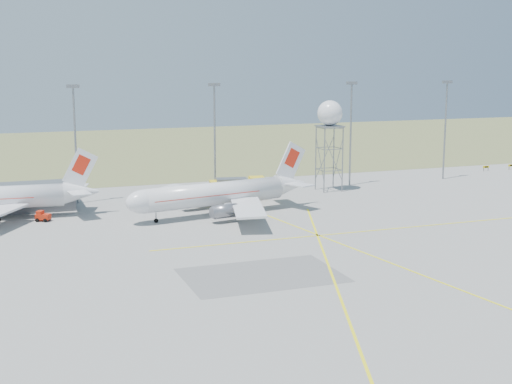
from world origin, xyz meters
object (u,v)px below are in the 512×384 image
object	(u,v)px
radar_tower	(329,140)
baggage_tug	(43,217)
airliner_main	(217,194)
fire_truck	(239,189)

from	to	relation	value
radar_tower	baggage_tug	distance (m)	54.67
airliner_main	baggage_tug	xyz separation A→B (m)	(-26.67, 5.00, -2.78)
fire_truck	baggage_tug	world-z (taller)	fire_truck
airliner_main	radar_tower	xyz separation A→B (m)	(26.52, 13.82, 6.24)
airliner_main	radar_tower	distance (m)	30.55
radar_tower	baggage_tug	world-z (taller)	radar_tower
radar_tower	baggage_tug	size ratio (longest dim) A/B	6.90
airliner_main	fire_truck	size ratio (longest dim) A/B	3.16
fire_truck	baggage_tug	xyz separation A→B (m)	(-34.31, -6.52, -1.28)
airliner_main	fire_truck	bearing A→B (deg)	-134.56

